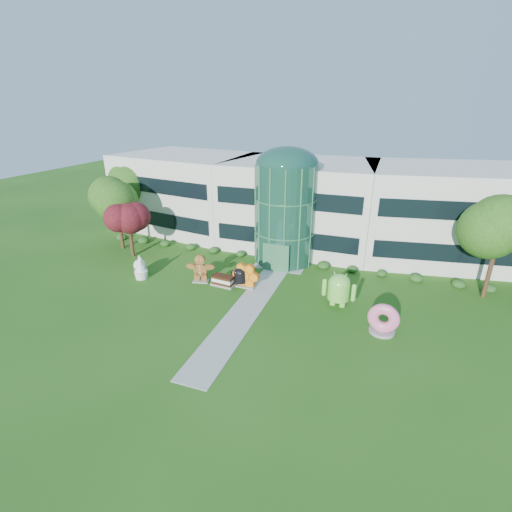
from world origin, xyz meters
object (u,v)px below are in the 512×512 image
at_px(android_green, 339,288).
at_px(gingerbread, 200,268).
at_px(donut, 384,318).
at_px(android_black, 240,275).

height_order(android_green, gingerbread, android_green).
distance_m(donut, gingerbread, 16.23).
distance_m(android_green, donut, 4.50).
bearing_deg(android_black, android_green, -1.69).
height_order(android_black, donut, donut).
height_order(android_green, android_black, android_green).
relative_size(android_black, gingerbread, 0.74).
relative_size(android_green, gingerbread, 1.11).
xyz_separation_m(android_black, donut, (12.20, -3.26, 0.10)).
relative_size(donut, gingerbread, 0.81).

